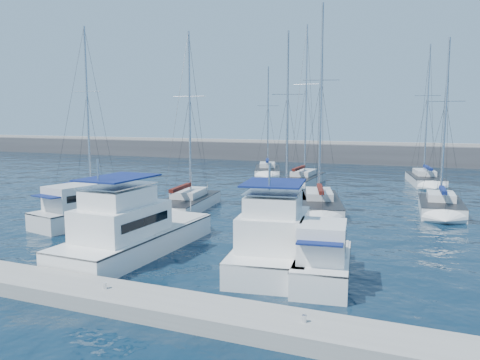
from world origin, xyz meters
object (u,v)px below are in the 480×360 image
at_px(motor_yacht_port_inner, 132,233).
at_px(motor_yacht_stbd_outer, 323,262).
at_px(motor_yacht_stbd_inner, 276,244).
at_px(sailboat_mid_b, 187,203).
at_px(sailboat_back_c, 425,179).
at_px(motor_yacht_port_outer, 81,211).
at_px(sailboat_back_b, 302,180).
at_px(sailboat_mid_e, 441,206).
at_px(sailboat_mid_d, 319,204).
at_px(sailboat_mid_c, 286,197).
at_px(sailboat_mid_a, 86,197).
at_px(sailboat_back_a, 267,171).

relative_size(motor_yacht_port_inner, motor_yacht_stbd_outer, 1.87).
xyz_separation_m(motor_yacht_port_inner, motor_yacht_stbd_inner, (7.73, 0.99, -0.00)).
distance_m(sailboat_mid_b, sailboat_back_c, 28.56).
relative_size(motor_yacht_port_outer, sailboat_mid_b, 0.52).
height_order(motor_yacht_port_outer, sailboat_back_b, sailboat_back_b).
height_order(motor_yacht_stbd_outer, sailboat_mid_e, sailboat_mid_e).
bearing_deg(sailboat_back_c, motor_yacht_port_inner, -122.58).
bearing_deg(motor_yacht_port_outer, sailboat_mid_b, 72.41).
height_order(motor_yacht_stbd_inner, motor_yacht_stbd_outer, motor_yacht_stbd_inner).
distance_m(motor_yacht_stbd_outer, sailboat_mid_d, 16.49).
distance_m(motor_yacht_port_inner, sailboat_back_b, 29.23).
bearing_deg(sailboat_mid_b, sailboat_back_c, 45.09).
height_order(motor_yacht_stbd_outer, sailboat_mid_b, sailboat_mid_b).
distance_m(sailboat_mid_b, sailboat_back_b, 17.87).
height_order(sailboat_mid_c, sailboat_back_c, sailboat_back_c).
bearing_deg(sailboat_mid_c, sailboat_back_c, 39.80).
bearing_deg(sailboat_mid_b, sailboat_mid_a, 177.97).
distance_m(motor_yacht_stbd_inner, sailboat_mid_b, 15.55).
bearing_deg(motor_yacht_stbd_inner, sailboat_mid_d, 85.51).
distance_m(sailboat_mid_c, sailboat_mid_d, 3.74).
relative_size(motor_yacht_stbd_inner, sailboat_mid_d, 0.56).
xyz_separation_m(motor_yacht_port_outer, sailboat_mid_b, (4.15, 7.45, -0.43)).
bearing_deg(motor_yacht_port_inner, motor_yacht_port_outer, 149.69).
xyz_separation_m(motor_yacht_stbd_outer, sailboat_mid_d, (-3.82, 16.03, -0.42)).
bearing_deg(motor_yacht_port_inner, sailboat_back_a, 98.80).
relative_size(sailboat_mid_e, sailboat_back_c, 0.87).
height_order(motor_yacht_stbd_inner, sailboat_back_c, sailboat_back_c).
bearing_deg(motor_yacht_port_outer, sailboat_back_b, 81.53).
xyz_separation_m(motor_yacht_port_outer, motor_yacht_stbd_inner, (15.14, -3.54, 0.19)).
bearing_deg(sailboat_mid_d, sailboat_back_b, 94.50).
height_order(motor_yacht_stbd_outer, sailboat_mid_a, sailboat_mid_a).
bearing_deg(sailboat_mid_e, sailboat_back_c, 91.55).
xyz_separation_m(sailboat_mid_c, sailboat_back_b, (-1.73, 11.75, 0.00)).
xyz_separation_m(motor_yacht_stbd_outer, sailboat_mid_e, (5.03, 18.59, -0.42)).
bearing_deg(motor_yacht_stbd_outer, motor_yacht_stbd_inner, 142.84).
height_order(motor_yacht_port_inner, sailboat_mid_d, sailboat_mid_d).
xyz_separation_m(motor_yacht_port_inner, sailboat_mid_a, (-12.52, 11.04, -0.59)).
relative_size(sailboat_mid_b, sailboat_back_b, 0.82).
bearing_deg(sailboat_back_c, sailboat_back_b, -166.43).
bearing_deg(motor_yacht_stbd_outer, sailboat_mid_e, 66.68).
distance_m(motor_yacht_port_outer, motor_yacht_port_inner, 8.69).
distance_m(sailboat_back_a, sailboat_back_b, 9.44).
xyz_separation_m(motor_yacht_stbd_inner, motor_yacht_stbd_outer, (2.64, -1.46, -0.19)).
height_order(sailboat_mid_c, sailboat_mid_d, sailboat_mid_d).
bearing_deg(sailboat_mid_b, sailboat_mid_e, 10.36).
xyz_separation_m(motor_yacht_port_outer, sailboat_mid_d, (13.95, 11.03, -0.42)).
distance_m(sailboat_mid_d, sailboat_back_b, 14.50).
bearing_deg(sailboat_mid_a, motor_yacht_port_outer, -53.69).
distance_m(motor_yacht_stbd_inner, motor_yacht_stbd_outer, 3.02).
bearing_deg(motor_yacht_port_inner, sailboat_mid_d, 68.33).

